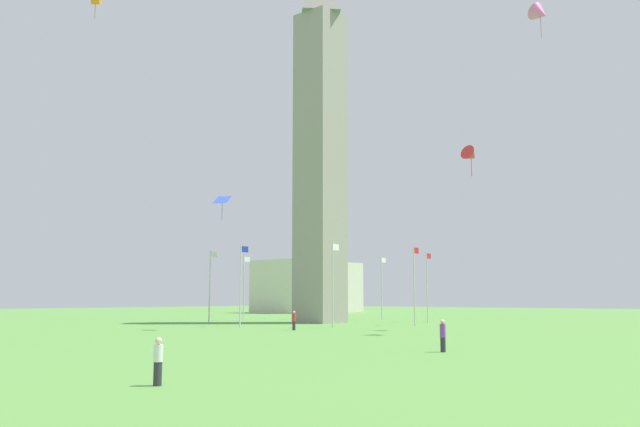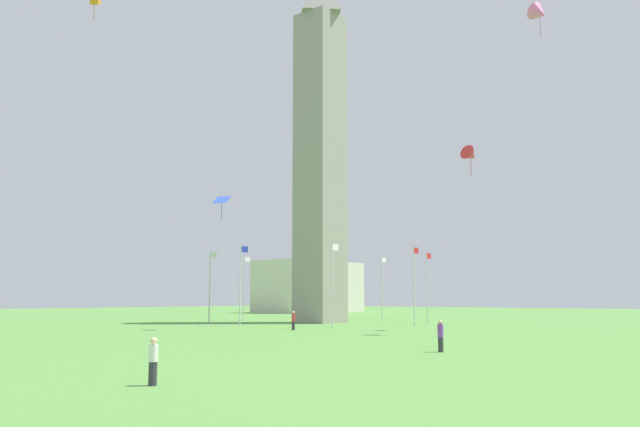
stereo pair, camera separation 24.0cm
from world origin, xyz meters
name	(u,v)px [view 2 (the right image)]	position (x,y,z in m)	size (l,w,h in m)	color
ground_plane	(320,323)	(0.00, 0.00, 0.00)	(260.00, 260.00, 0.00)	#548C3D
obelisk_monument	(320,144)	(0.00, 0.00, 21.79)	(4.79, 4.79, 43.57)	gray
flagpole_n	(382,285)	(13.18, 0.00, 4.66)	(1.12, 0.14, 8.53)	silver
flagpole_ne	(312,286)	(9.34, 9.28, 4.66)	(1.12, 0.14, 8.53)	silver
flagpole_e	(244,285)	(0.06, 13.12, 4.66)	(1.12, 0.14, 8.53)	silver
flagpole_se	(210,283)	(-9.22, 9.28, 4.66)	(1.12, 0.14, 8.53)	silver
flagpole_s	(241,282)	(-13.07, 0.00, 4.66)	(1.12, 0.14, 8.53)	silver
flagpole_sw	(332,281)	(-9.22, -9.28, 4.66)	(1.12, 0.14, 8.53)	silver
flagpole_w	(414,282)	(0.06, -13.12, 4.66)	(1.12, 0.14, 8.53)	silver
flagpole_nw	(427,284)	(9.34, -9.28, 4.66)	(1.12, 0.14, 8.53)	silver
person_purple_shirt	(441,336)	(-28.59, -32.35, 0.88)	(0.32, 0.32, 1.77)	#2D2D38
person_white_shirt	(153,362)	(-47.20, -31.73, 0.80)	(0.32, 0.32, 1.62)	#2D2D38
person_red_shirt	(293,321)	(-15.35, -9.52, 0.87)	(0.32, 0.32, 1.76)	#2D2D38
kite_red_delta	(471,155)	(-4.69, -22.56, 16.47)	(1.90, 1.67, 2.97)	red
kite_pink_delta	(540,13)	(-7.29, -30.75, 27.42)	(2.04, 2.39, 3.22)	pink
kite_blue_diamond	(222,200)	(-19.30, -3.79, 12.23)	(1.65, 1.78, 2.42)	blue
distant_building	(309,287)	(42.34, 37.99, 5.17)	(22.66, 11.53, 10.34)	beige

